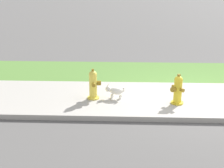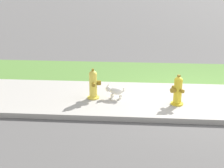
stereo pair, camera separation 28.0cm
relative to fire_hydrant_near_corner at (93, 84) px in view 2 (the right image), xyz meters
name	(u,v)px [view 2 (the right image)]	position (x,y,z in m)	size (l,w,h in m)	color
ground_plane	(198,100)	(2.64, 0.10, -0.38)	(120.00, 120.00, 0.00)	#5B5956
sidewalk_pavement	(198,100)	(2.64, 0.10, -0.38)	(18.00, 2.53, 0.01)	#ADA89E
grass_verge	(184,72)	(2.64, 2.55, -0.38)	(18.00, 2.37, 0.01)	#568438
street_curb	(209,121)	(2.64, -1.25, -0.32)	(18.00, 0.16, 0.12)	#ADA89E
fire_hydrant_near_corner	(93,84)	(0.00, 0.00, 0.00)	(0.36, 0.39, 0.79)	yellow
fire_hydrant_across_street	(178,91)	(2.08, -0.25, -0.02)	(0.35, 0.36, 0.76)	yellow
small_white_dog	(115,91)	(0.54, 0.03, -0.17)	(0.49, 0.26, 0.37)	silver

